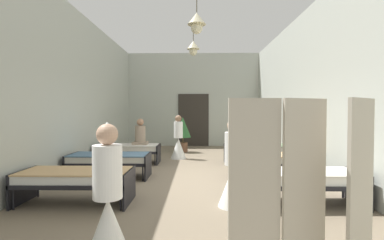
{
  "coord_description": "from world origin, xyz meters",
  "views": [
    {
      "loc": [
        0.13,
        -6.74,
        1.59
      ],
      "look_at": [
        0.0,
        1.84,
        1.33
      ],
      "focal_mm": 26.43,
      "sensor_mm": 36.0,
      "label": 1
    }
  ],
  "objects_px": {
    "bed_left_row_2": "(128,149)",
    "nurse_far_aisle": "(178,143)",
    "patient_seated_primary": "(140,135)",
    "bed_right_row_0": "(303,179)",
    "bed_right_row_1": "(273,160)",
    "potted_plant": "(183,130)",
    "bed_left_row_1": "(110,159)",
    "nurse_mid_aisle": "(108,215)",
    "bed_right_row_2": "(256,149)",
    "bed_left_row_0": "(76,178)",
    "privacy_screen": "(306,204)",
    "nurse_near_aisle": "(233,175)"
  },
  "relations": [
    {
      "from": "nurse_far_aisle",
      "to": "nurse_mid_aisle",
      "type": "bearing_deg",
      "value": -83.05
    },
    {
      "from": "bed_right_row_1",
      "to": "bed_right_row_2",
      "type": "relative_size",
      "value": 1.0
    },
    {
      "from": "nurse_near_aisle",
      "to": "bed_right_row_2",
      "type": "bearing_deg",
      "value": -113.09
    },
    {
      "from": "bed_left_row_0",
      "to": "patient_seated_primary",
      "type": "distance_m",
      "value": 3.93
    },
    {
      "from": "bed_right_row_2",
      "to": "nurse_near_aisle",
      "type": "bearing_deg",
      "value": -107.07
    },
    {
      "from": "nurse_near_aisle",
      "to": "patient_seated_primary",
      "type": "distance_m",
      "value": 4.68
    },
    {
      "from": "bed_left_row_2",
      "to": "nurse_far_aisle",
      "type": "relative_size",
      "value": 1.28
    },
    {
      "from": "bed_right_row_0",
      "to": "patient_seated_primary",
      "type": "xyz_separation_m",
      "value": [
        -3.57,
        3.89,
        0.43
      ]
    },
    {
      "from": "bed_left_row_2",
      "to": "nurse_far_aisle",
      "type": "distance_m",
      "value": 1.73
    },
    {
      "from": "potted_plant",
      "to": "privacy_screen",
      "type": "relative_size",
      "value": 0.81
    },
    {
      "from": "bed_left_row_2",
      "to": "bed_right_row_1",
      "type": "bearing_deg",
      "value": -25.84
    },
    {
      "from": "nurse_far_aisle",
      "to": "potted_plant",
      "type": "relative_size",
      "value": 1.08
    },
    {
      "from": "nurse_near_aisle",
      "to": "bed_left_row_2",
      "type": "bearing_deg",
      "value": -61.45
    },
    {
      "from": "potted_plant",
      "to": "bed_left_row_1",
      "type": "bearing_deg",
      "value": -110.03
    },
    {
      "from": "nurse_mid_aisle",
      "to": "nurse_far_aisle",
      "type": "distance_m",
      "value": 6.65
    },
    {
      "from": "bed_left_row_1",
      "to": "bed_right_row_1",
      "type": "relative_size",
      "value": 1.0
    },
    {
      "from": "bed_right_row_1",
      "to": "potted_plant",
      "type": "height_order",
      "value": "potted_plant"
    },
    {
      "from": "bed_right_row_1",
      "to": "bed_left_row_0",
      "type": "bearing_deg",
      "value": -154.16
    },
    {
      "from": "bed_right_row_1",
      "to": "privacy_screen",
      "type": "relative_size",
      "value": 1.12
    },
    {
      "from": "bed_left_row_2",
      "to": "patient_seated_primary",
      "type": "height_order",
      "value": "patient_seated_primary"
    },
    {
      "from": "nurse_far_aisle",
      "to": "potted_plant",
      "type": "bearing_deg",
      "value": 96.51
    },
    {
      "from": "nurse_mid_aisle",
      "to": "bed_right_row_2",
      "type": "bearing_deg",
      "value": 142.01
    },
    {
      "from": "bed_right_row_1",
      "to": "potted_plant",
      "type": "distance_m",
      "value": 4.92
    },
    {
      "from": "patient_seated_primary",
      "to": "bed_right_row_0",
      "type": "bearing_deg",
      "value": -47.43
    },
    {
      "from": "bed_left_row_0",
      "to": "bed_left_row_1",
      "type": "height_order",
      "value": "same"
    },
    {
      "from": "bed_right_row_0",
      "to": "bed_right_row_1",
      "type": "xyz_separation_m",
      "value": [
        0.0,
        1.9,
        0.0
      ]
    },
    {
      "from": "bed_left_row_1",
      "to": "nurse_near_aisle",
      "type": "height_order",
      "value": "nurse_near_aisle"
    },
    {
      "from": "bed_left_row_1",
      "to": "bed_right_row_1",
      "type": "height_order",
      "value": "same"
    },
    {
      "from": "bed_left_row_1",
      "to": "bed_right_row_1",
      "type": "distance_m",
      "value": 3.92
    },
    {
      "from": "bed_right_row_1",
      "to": "patient_seated_primary",
      "type": "xyz_separation_m",
      "value": [
        -3.57,
        1.99,
        0.43
      ]
    },
    {
      "from": "bed_left_row_0",
      "to": "bed_left_row_1",
      "type": "relative_size",
      "value": 1.0
    },
    {
      "from": "potted_plant",
      "to": "privacy_screen",
      "type": "bearing_deg",
      "value": -80.9
    },
    {
      "from": "bed_right_row_1",
      "to": "patient_seated_primary",
      "type": "bearing_deg",
      "value": 150.89
    },
    {
      "from": "bed_right_row_0",
      "to": "nurse_near_aisle",
      "type": "relative_size",
      "value": 1.28
    },
    {
      "from": "nurse_far_aisle",
      "to": "privacy_screen",
      "type": "distance_m",
      "value": 7.41
    },
    {
      "from": "bed_right_row_0",
      "to": "patient_seated_primary",
      "type": "relative_size",
      "value": 2.37
    },
    {
      "from": "bed_left_row_2",
      "to": "nurse_far_aisle",
      "type": "xyz_separation_m",
      "value": [
        1.48,
        0.88,
        0.09
      ]
    },
    {
      "from": "bed_right_row_0",
      "to": "bed_right_row_1",
      "type": "relative_size",
      "value": 1.0
    },
    {
      "from": "bed_right_row_1",
      "to": "nurse_mid_aisle",
      "type": "distance_m",
      "value": 4.75
    },
    {
      "from": "bed_left_row_2",
      "to": "nurse_near_aisle",
      "type": "xyz_separation_m",
      "value": [
        2.71,
        -3.94,
        0.09
      ]
    },
    {
      "from": "nurse_far_aisle",
      "to": "bed_left_row_2",
      "type": "bearing_deg",
      "value": -139.87
    },
    {
      "from": "bed_right_row_2",
      "to": "patient_seated_primary",
      "type": "height_order",
      "value": "patient_seated_primary"
    },
    {
      "from": "bed_left_row_2",
      "to": "nurse_far_aisle",
      "type": "height_order",
      "value": "nurse_far_aisle"
    },
    {
      "from": "nurse_near_aisle",
      "to": "patient_seated_primary",
      "type": "bearing_deg",
      "value": -65.6
    },
    {
      "from": "bed_right_row_0",
      "to": "patient_seated_primary",
      "type": "distance_m",
      "value": 5.3
    },
    {
      "from": "bed_right_row_2",
      "to": "potted_plant",
      "type": "relative_size",
      "value": 1.38
    },
    {
      "from": "nurse_mid_aisle",
      "to": "potted_plant",
      "type": "distance_m",
      "value": 8.19
    },
    {
      "from": "nurse_near_aisle",
      "to": "nurse_mid_aisle",
      "type": "height_order",
      "value": "same"
    },
    {
      "from": "nurse_far_aisle",
      "to": "patient_seated_primary",
      "type": "height_order",
      "value": "nurse_far_aisle"
    },
    {
      "from": "bed_right_row_0",
      "to": "bed_left_row_1",
      "type": "distance_m",
      "value": 4.36
    }
  ]
}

